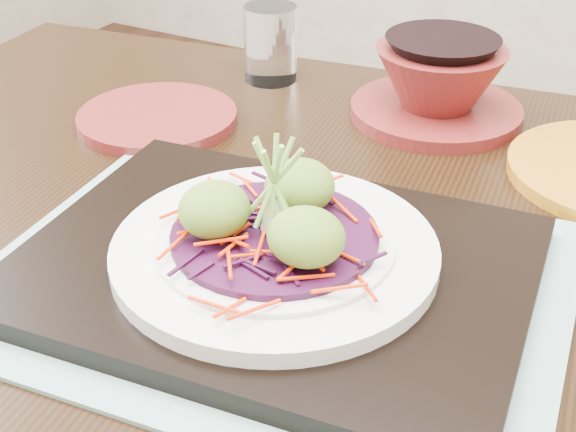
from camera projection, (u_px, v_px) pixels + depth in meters
The scene contains 11 objects.
dining_table at pixel (337, 323), 0.71m from camera, with size 1.21×0.89×0.70m.
placemat at pixel (275, 278), 0.60m from camera, with size 0.43×0.33×0.00m, color gray.
serving_tray at pixel (275, 267), 0.60m from camera, with size 0.37×0.28×0.02m, color black.
white_plate at pixel (275, 249), 0.59m from camera, with size 0.24×0.24×0.02m.
cabbage_bed at pixel (275, 235), 0.58m from camera, with size 0.15×0.15×0.01m, color #3A0B30.
carrot_julienne at pixel (275, 227), 0.58m from camera, with size 0.19×0.19×0.01m, color red, non-canonical shape.
guacamole_scoops at pixel (274, 210), 0.57m from camera, with size 0.13×0.12×0.04m.
scallion_garnish at pixel (274, 188), 0.56m from camera, with size 0.06×0.06×0.08m, color #82BC4B, non-canonical shape.
terracotta_side_plate at pixel (157, 118), 0.84m from camera, with size 0.17×0.17×0.01m, color #5C1715.
water_glass at pixel (271, 44), 0.92m from camera, with size 0.06×0.06×0.09m, color white.
terracotta_bowl_set at pixel (438, 87), 0.84m from camera, with size 0.22×0.22×0.08m.
Camera 1 is at (0.22, -0.49, 1.06)m, focal length 50.00 mm.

